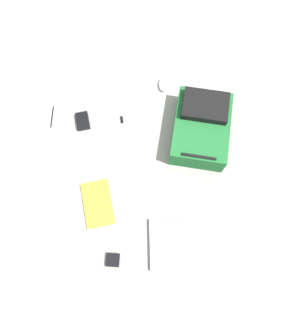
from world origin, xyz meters
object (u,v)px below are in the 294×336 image
book_blue (98,204)px  pen_black (52,117)px  backpack (201,127)px  earbud_pouch (113,260)px  computer_mouse (164,85)px  usb_stick (122,120)px  power_brick (83,121)px  laptop (180,244)px

book_blue → pen_black: (0.29, -0.58, -0.01)m
backpack → earbud_pouch: backpack is taller
computer_mouse → pen_black: size_ratio=0.69×
pen_black → usb_stick: 0.44m
computer_mouse → pen_black: 0.75m
backpack → power_brick: size_ratio=4.53×
laptop → earbud_pouch: (0.38, 0.07, -0.00)m
power_brick → backpack: bearing=171.2°
backpack → pen_black: (0.92, -0.16, -0.08)m
power_brick → usb_stick: (-0.24, -0.00, -0.01)m
book_blue → power_brick: power_brick is taller
earbud_pouch → pen_black: bearing=-67.6°
backpack → computer_mouse: (0.20, -0.34, -0.07)m
backpack → pen_black: size_ratio=3.45×
power_brick → earbud_pouch: power_brick is taller
backpack → earbud_pouch: (0.55, 0.74, -0.07)m
usb_stick → earbud_pouch: bearing=85.2°
book_blue → computer_mouse: computer_mouse is taller
book_blue → backpack: bearing=-146.5°
power_brick → usb_stick: bearing=-179.0°
computer_mouse → earbud_pouch: bearing=75.0°
power_brick → earbud_pouch: bearing=101.4°
computer_mouse → usb_stick: computer_mouse is taller
computer_mouse → usb_stick: size_ratio=2.17×
laptop → computer_mouse: (0.02, -1.01, 0.00)m
laptop → usb_stick: laptop is taller
laptop → book_blue: laptop is taller
laptop → pen_black: 1.11m
backpack → computer_mouse: backpack is taller
laptop → computer_mouse: size_ratio=3.45×
computer_mouse → laptop: bearing=94.4°
backpack → usb_stick: size_ratio=10.82×
laptop → usb_stick: 0.84m
usb_stick → computer_mouse: bearing=-140.7°
book_blue → computer_mouse: size_ratio=2.88×
laptop → backpack: bearing=-104.6°
pen_black → usb_stick: bearing=174.5°
power_brick → pen_black: power_brick is taller
book_blue → earbud_pouch: 0.33m
pen_black → earbud_pouch: bearing=112.4°
laptop → power_brick: power_brick is taller
laptop → power_brick: size_ratio=3.13×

